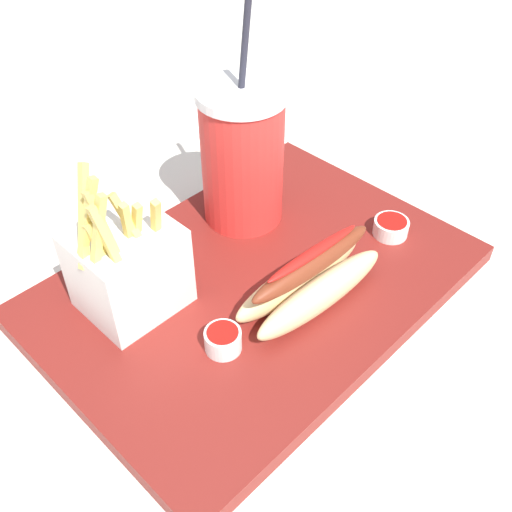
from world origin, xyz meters
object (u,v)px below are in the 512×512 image
(soda_cup, at_px, (242,156))
(ketchup_cup_1, at_px, (391,227))
(ketchup_cup_2, at_px, (223,339))
(hot_dog_1, at_px, (311,280))
(fries_basket, at_px, (128,267))

(soda_cup, distance_m, ketchup_cup_1, 0.18)
(ketchup_cup_1, relative_size, ketchup_cup_2, 1.13)
(hot_dog_1, bearing_deg, ketchup_cup_1, 0.36)
(ketchup_cup_1, xyz_separation_m, ketchup_cup_2, (-0.24, 0.01, 0.00))
(soda_cup, bearing_deg, ketchup_cup_1, -57.75)
(fries_basket, bearing_deg, hot_dog_1, -43.82)
(fries_basket, height_order, ketchup_cup_1, fries_basket)
(fries_basket, distance_m, ketchup_cup_2, 0.11)
(hot_dog_1, height_order, ketchup_cup_1, hot_dog_1)
(soda_cup, relative_size, ketchup_cup_2, 7.31)
(hot_dog_1, bearing_deg, fries_basket, 136.18)
(fries_basket, distance_m, hot_dog_1, 0.18)
(hot_dog_1, distance_m, ketchup_cup_2, 0.11)
(soda_cup, bearing_deg, fries_basket, -172.53)
(fries_basket, relative_size, ketchup_cup_1, 4.12)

